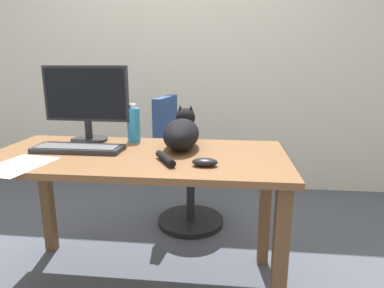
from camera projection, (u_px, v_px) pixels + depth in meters
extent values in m
plane|color=#474C56|center=(142.00, 284.00, 1.77)|extent=(8.00, 8.00, 0.00)
cube|color=beige|center=(181.00, 47.00, 2.95)|extent=(6.00, 0.04, 2.60)
cube|color=brown|center=(137.00, 156.00, 1.60)|extent=(1.44, 0.68, 0.03)
cube|color=brown|center=(279.00, 265.00, 1.35)|extent=(0.06, 0.06, 0.70)
cube|color=brown|center=(47.00, 198.00, 2.03)|extent=(0.06, 0.06, 0.70)
cube|color=brown|center=(265.00, 208.00, 1.89)|extent=(0.06, 0.06, 0.70)
cylinder|color=black|center=(191.00, 221.00, 2.45)|extent=(0.48, 0.48, 0.04)
cylinder|color=black|center=(191.00, 193.00, 2.40)|extent=(0.06, 0.06, 0.47)
cylinder|color=navy|center=(191.00, 158.00, 2.33)|extent=(0.44, 0.44, 0.06)
cube|color=navy|center=(165.00, 125.00, 2.33)|extent=(0.12, 0.36, 0.40)
cylinder|color=#232328|center=(89.00, 140.00, 1.85)|extent=(0.20, 0.20, 0.01)
cylinder|color=#232328|center=(89.00, 130.00, 1.84)|extent=(0.04, 0.04, 0.10)
cube|color=#232328|center=(86.00, 94.00, 1.79)|extent=(0.48, 0.05, 0.30)
cube|color=black|center=(85.00, 94.00, 1.78)|extent=(0.45, 0.02, 0.27)
cube|color=#232328|center=(78.00, 149.00, 1.64)|extent=(0.44, 0.15, 0.02)
cube|color=#515156|center=(78.00, 146.00, 1.64)|extent=(0.40, 0.12, 0.00)
ellipsoid|color=black|center=(181.00, 134.00, 1.68)|extent=(0.19, 0.36, 0.15)
sphere|color=black|center=(186.00, 118.00, 1.87)|extent=(0.11, 0.11, 0.11)
cone|color=black|center=(180.00, 109.00, 1.86)|extent=(0.04, 0.04, 0.04)
cone|color=black|center=(191.00, 109.00, 1.86)|extent=(0.04, 0.04, 0.04)
cylinder|color=black|center=(165.00, 158.00, 1.44)|extent=(0.12, 0.17, 0.03)
ellipsoid|color=black|center=(205.00, 162.00, 1.39)|extent=(0.11, 0.06, 0.04)
cube|color=white|center=(18.00, 165.00, 1.41)|extent=(0.26, 0.33, 0.00)
cylinder|color=#2D8CD1|center=(134.00, 125.00, 1.82)|extent=(0.07, 0.07, 0.19)
cylinder|color=silver|center=(133.00, 106.00, 1.79)|extent=(0.04, 0.04, 0.02)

